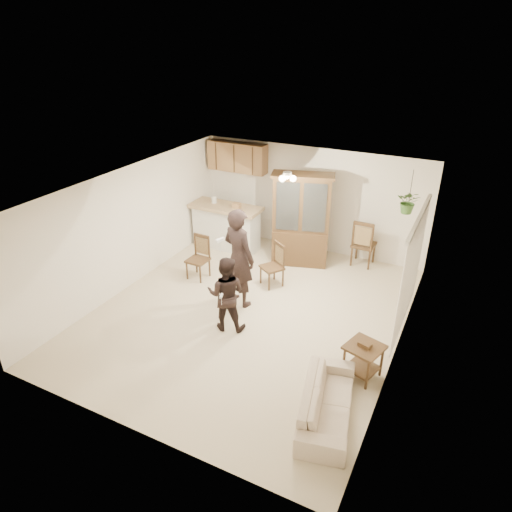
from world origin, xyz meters
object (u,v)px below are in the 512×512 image
at_px(sofa, 328,396).
at_px(child, 226,295).
at_px(china_hutch, 301,221).
at_px(adult, 239,262).
at_px(chair_hutch_left, 272,274).
at_px(side_table, 363,361).
at_px(chair_bar, 198,267).
at_px(chair_hutch_right, 363,252).

relative_size(sofa, child, 1.39).
relative_size(child, china_hutch, 0.63).
xyz_separation_m(adult, china_hutch, (0.43, 2.13, 0.15)).
distance_m(child, chair_hutch_left, 1.81).
bearing_deg(side_table, china_hutch, 126.17).
bearing_deg(sofa, adult, 38.33).
bearing_deg(sofa, chair_hutch_left, 24.63).
bearing_deg(chair_hutch_left, china_hutch, 116.87).
height_order(adult, side_table, adult).
xyz_separation_m(china_hutch, chair_bar, (-1.71, -1.65, -0.78)).
height_order(child, chair_bar, child).
distance_m(adult, chair_bar, 1.50).
relative_size(adult, chair_bar, 1.88).
distance_m(child, china_hutch, 3.01).
relative_size(adult, china_hutch, 0.85).
bearing_deg(adult, child, 120.01).
distance_m(child, side_table, 2.58).
relative_size(china_hutch, chair_hutch_left, 2.27).
bearing_deg(adult, chair_bar, -3.68).
bearing_deg(chair_hutch_left, sofa, -19.66).
xyz_separation_m(sofa, child, (-2.31, 1.22, 0.31)).
height_order(adult, chair_bar, adult).
distance_m(sofa, child, 2.63).
bearing_deg(sofa, child, 49.97).
bearing_deg(chair_hutch_left, side_table, -4.81).
bearing_deg(chair_bar, china_hutch, 46.56).
height_order(adult, child, adult).
relative_size(adult, child, 1.33).
bearing_deg(child, chair_bar, -58.64).
bearing_deg(chair_hutch_right, child, 67.37).
distance_m(adult, child, 0.90).
height_order(side_table, chair_hutch_right, chair_hutch_right).
bearing_deg(child, chair_hutch_right, -130.36).
distance_m(child, chair_bar, 2.03).
bearing_deg(chair_bar, chair_hutch_left, 17.96).
height_order(sofa, chair_hutch_right, chair_hutch_right).
bearing_deg(adult, chair_hutch_right, -106.18).
bearing_deg(chair_bar, side_table, -18.13).
bearing_deg(chair_hutch_left, adult, -73.84).
height_order(china_hutch, chair_hutch_left, china_hutch).
xyz_separation_m(chair_hutch_left, chair_hutch_right, (1.47, 1.80, 0.05)).
relative_size(adult, chair_hutch_left, 1.92).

